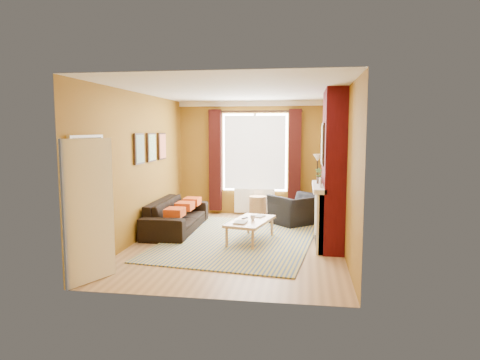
{
  "coord_description": "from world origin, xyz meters",
  "views": [
    {
      "loc": [
        1.21,
        -7.77,
        2.1
      ],
      "look_at": [
        0.0,
        0.25,
        1.15
      ],
      "focal_mm": 32.0,
      "sensor_mm": 36.0,
      "label": 1
    }
  ],
  "objects_px": {
    "sofa": "(177,215)",
    "wicker_stool": "(258,207)",
    "coffee_table": "(250,222)",
    "floor_lamp": "(317,168)",
    "armchair": "(297,210)"
  },
  "relations": [
    {
      "from": "coffee_table",
      "to": "wicker_stool",
      "type": "height_order",
      "value": "wicker_stool"
    },
    {
      "from": "sofa",
      "to": "wicker_stool",
      "type": "relative_size",
      "value": 4.21
    },
    {
      "from": "wicker_stool",
      "to": "sofa",
      "type": "bearing_deg",
      "value": -133.85
    },
    {
      "from": "sofa",
      "to": "floor_lamp",
      "type": "relative_size",
      "value": 1.45
    },
    {
      "from": "wicker_stool",
      "to": "armchair",
      "type": "bearing_deg",
      "value": -33.73
    },
    {
      "from": "coffee_table",
      "to": "floor_lamp",
      "type": "height_order",
      "value": "floor_lamp"
    },
    {
      "from": "armchair",
      "to": "wicker_stool",
      "type": "height_order",
      "value": "armchair"
    },
    {
      "from": "sofa",
      "to": "coffee_table",
      "type": "distance_m",
      "value": 1.77
    },
    {
      "from": "coffee_table",
      "to": "sofa",
      "type": "bearing_deg",
      "value": 171.19
    },
    {
      "from": "sofa",
      "to": "armchair",
      "type": "relative_size",
      "value": 2.19
    },
    {
      "from": "wicker_stool",
      "to": "floor_lamp",
      "type": "relative_size",
      "value": 0.34
    },
    {
      "from": "coffee_table",
      "to": "wicker_stool",
      "type": "distance_m",
      "value": 2.27
    },
    {
      "from": "sofa",
      "to": "wicker_stool",
      "type": "xyz_separation_m",
      "value": [
        1.54,
        1.6,
        -0.07
      ]
    },
    {
      "from": "coffee_table",
      "to": "floor_lamp",
      "type": "xyz_separation_m",
      "value": [
        1.29,
        2.32,
        0.84
      ]
    },
    {
      "from": "sofa",
      "to": "wicker_stool",
      "type": "bearing_deg",
      "value": -44.36
    }
  ]
}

